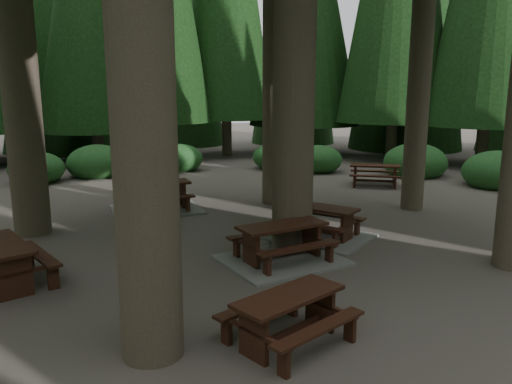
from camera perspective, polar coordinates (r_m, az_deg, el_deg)
name	(u,v)px	position (r m, az deg, el deg)	size (l,w,h in m)	color
ground	(261,254)	(10.09, 0.56, -7.13)	(80.00, 80.00, 0.00)	#4F4940
picnic_table_a	(282,249)	(9.62, 3.02, -6.54)	(2.39, 2.05, 0.74)	gray
picnic_table_b	(3,257)	(9.39, -26.98, -6.66)	(1.83, 2.05, 0.75)	black
picnic_table_c	(156,201)	(13.95, -11.33, -0.98)	(2.38, 1.99, 0.79)	gray
picnic_table_d	(375,172)	(17.76, 13.43, 2.26)	(2.15, 2.08, 0.72)	black
picnic_table_e	(289,311)	(6.60, 3.78, -13.38)	(1.86, 1.68, 0.67)	black
picnic_table_f	(319,228)	(11.21, 7.21, -4.05)	(2.62, 2.74, 0.72)	gray
shrub_ring	(276,223)	(10.91, 2.35, -3.52)	(23.86, 24.64, 1.49)	#1B5124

